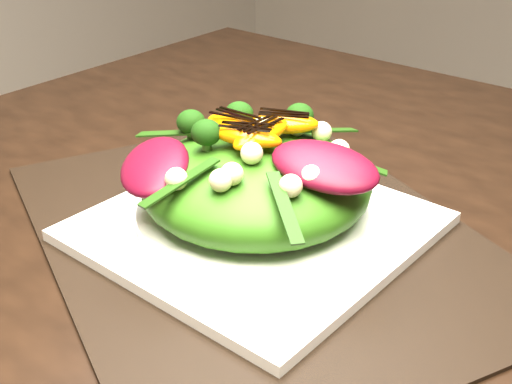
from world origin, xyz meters
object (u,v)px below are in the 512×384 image
Objects in this scene: salad_bowl at (256,214)px; lettuce_mound at (256,183)px; placemat at (256,233)px; plate_base at (256,226)px; orange_segment at (256,126)px.

lettuce_mound is (0.00, 0.00, 0.03)m from salad_bowl.
placemat is 0.05m from lettuce_mound.
placemat is at bearing 0.00° from lettuce_mound.
plate_base is at bearing -90.00° from salad_bowl.
lettuce_mound is at bearing 0.00° from placemat.
placemat is 2.33× the size of lettuce_mound.
plate_base is 1.26× the size of salad_bowl.
orange_segment reaches higher than plate_base.
salad_bowl is (0.00, 0.00, 0.01)m from plate_base.
plate_base is 4.33× the size of orange_segment.
placemat is at bearing -50.56° from orange_segment.
lettuce_mound reaches higher than salad_bowl.
orange_segment is (-0.02, 0.02, 0.09)m from plate_base.
lettuce_mound is at bearing 90.00° from plate_base.
placemat is 7.61× the size of orange_segment.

